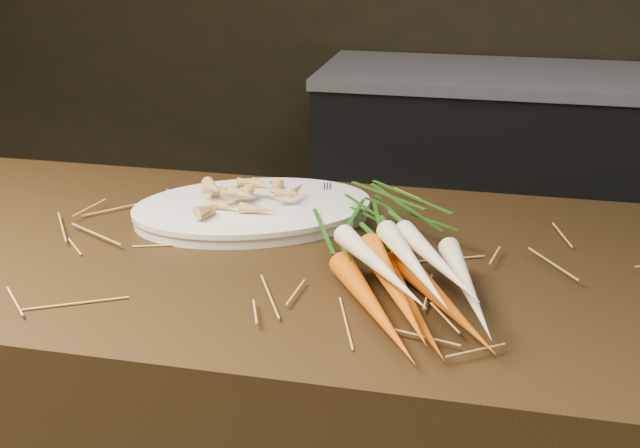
{
  "coord_description": "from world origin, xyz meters",
  "views": [
    {
      "loc": [
        0.04,
        -0.8,
        1.4
      ],
      "look_at": [
        -0.2,
        0.28,
        0.96
      ],
      "focal_mm": 45.0,
      "sensor_mm": 36.0,
      "label": 1
    }
  ],
  "objects": [
    {
      "name": "serving_platter",
      "position": [
        -0.36,
        0.43,
        0.91
      ],
      "size": [
        0.48,
        0.41,
        0.02
      ],
      "primitive_type": null,
      "rotation": [
        0.0,
        0.0,
        0.43
      ],
      "color": "white",
      "rests_on": "main_counter"
    },
    {
      "name": "serving_fork",
      "position": [
        -0.22,
        0.47,
        0.92
      ],
      "size": [
        0.04,
        0.15,
        0.0
      ],
      "primitive_type": "cube",
      "rotation": [
        0.0,
        0.0,
        0.2
      ],
      "color": "silver",
      "rests_on": "serving_platter"
    },
    {
      "name": "back_counter",
      "position": [
        0.3,
        2.18,
        0.42
      ],
      "size": [
        1.82,
        0.62,
        0.84
      ],
      "color": "black",
      "rests_on": "ground"
    },
    {
      "name": "roasted_veg_heap",
      "position": [
        -0.36,
        0.43,
        0.94
      ],
      "size": [
        0.24,
        0.21,
        0.04
      ],
      "primitive_type": null,
      "rotation": [
        0.0,
        0.0,
        0.43
      ],
      "color": "#BA7B3D",
      "rests_on": "serving_platter"
    },
    {
      "name": "straw_bedding",
      "position": [
        0.0,
        0.3,
        0.91
      ],
      "size": [
        1.4,
        0.6,
        0.02
      ],
      "primitive_type": null,
      "color": "#A77941",
      "rests_on": "main_counter"
    },
    {
      "name": "root_veg_bunch",
      "position": [
        -0.11,
        0.27,
        0.95
      ],
      "size": [
        0.37,
        0.53,
        0.1
      ],
      "rotation": [
        0.0,
        0.0,
        0.43
      ],
      "color": "#BF4A05",
      "rests_on": "main_counter"
    }
  ]
}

